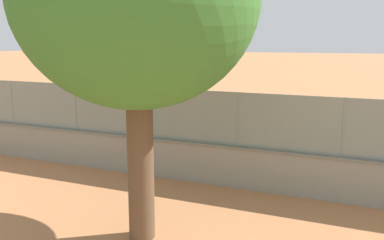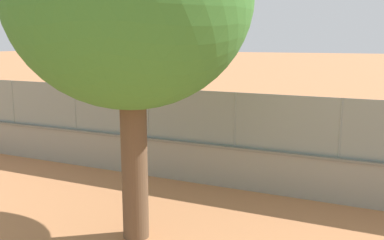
# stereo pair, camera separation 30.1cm
# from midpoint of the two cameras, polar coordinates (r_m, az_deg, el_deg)

# --- Properties ---
(ground_plane) EXTENTS (260.00, 260.00, 0.00)m
(ground_plane) POSITION_cam_midpoint_polar(r_m,az_deg,el_deg) (26.18, 10.20, 0.59)
(ground_plane) COLOR #B27247
(perimeter_wall) EXTENTS (24.83, 1.10, 1.31)m
(perimeter_wall) POSITION_cam_midpoint_polar(r_m,az_deg,el_deg) (13.31, 6.33, -6.23)
(perimeter_wall) COLOR gray
(perimeter_wall) RESTS_ON ground_plane
(fence_panel_on_wall) EXTENTS (24.40, 0.78, 1.67)m
(fence_panel_on_wall) POSITION_cam_midpoint_polar(r_m,az_deg,el_deg) (12.96, 6.47, 0.06)
(fence_panel_on_wall) COLOR gray
(fence_panel_on_wall) RESTS_ON perimeter_wall
(player_at_service_line) EXTENTS (1.11, 0.71, 1.65)m
(player_at_service_line) POSITION_cam_midpoint_polar(r_m,az_deg,el_deg) (22.89, 3.50, 1.78)
(player_at_service_line) COLOR #B2B2B2
(player_at_service_line) RESTS_ON ground_plane
(player_near_wall_returning) EXTENTS (0.90, 0.99, 1.47)m
(player_near_wall_returning) POSITION_cam_midpoint_polar(r_m,az_deg,el_deg) (17.81, -6.37, -1.23)
(player_near_wall_returning) COLOR #B2B2B2
(player_near_wall_returning) RESTS_ON ground_plane
(sports_ball) EXTENTS (0.24, 0.24, 0.24)m
(sports_ball) POSITION_cam_midpoint_polar(r_m,az_deg,el_deg) (21.45, 4.42, 1.11)
(sports_ball) COLOR yellow
(courtside_bench) EXTENTS (1.61, 0.43, 0.87)m
(courtside_bench) POSITION_cam_midpoint_polar(r_m,az_deg,el_deg) (18.96, -18.03, -2.20)
(courtside_bench) COLOR #4C6B4C
(courtside_bench) RESTS_ON ground_plane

